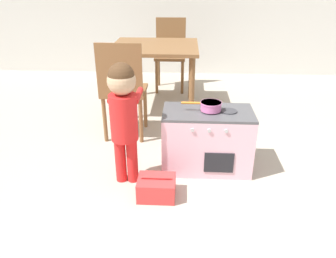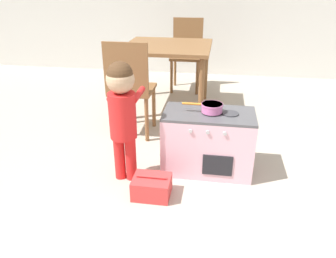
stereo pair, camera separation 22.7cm
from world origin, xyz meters
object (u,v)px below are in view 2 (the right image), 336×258
object	(u,v)px
toy_pot	(212,107)
toy_basket	(152,187)
child_figure	(122,107)
dining_chair_near	(130,87)
dining_chair_far	(187,52)
dining_table	(168,54)
play_kitchen	(208,142)

from	to	relation	value
toy_pot	toy_basket	distance (m)	0.72
child_figure	toy_basket	xyz separation A→B (m)	(0.24, -0.19, -0.51)
dining_chair_near	dining_chair_far	xyz separation A→B (m)	(0.35, 1.53, 0.00)
toy_pot	dining_table	xyz separation A→B (m)	(-0.53, 1.25, 0.10)
child_figure	dining_table	bearing A→B (deg)	86.76
child_figure	dining_table	world-z (taller)	child_figure
toy_pot	toy_basket	world-z (taller)	toy_pot
child_figure	dining_chair_far	xyz separation A→B (m)	(0.21, 2.25, -0.09)
play_kitchen	toy_basket	distance (m)	0.58
child_figure	dining_chair_near	bearing A→B (deg)	100.95
toy_basket	dining_table	bearing A→B (deg)	95.31
toy_pot	dining_chair_far	distance (m)	2.07
dining_table	dining_chair_far	distance (m)	0.80
toy_basket	dining_table	xyz separation A→B (m)	(-0.16, 1.67, 0.56)
dining_chair_near	dining_chair_far	distance (m)	1.57
child_figure	dining_table	distance (m)	1.48
play_kitchen	child_figure	size ratio (longest dim) A/B	0.76
toy_basket	dining_chair_near	bearing A→B (deg)	112.49
child_figure	dining_chair_far	world-z (taller)	dining_chair_far
play_kitchen	toy_pot	world-z (taller)	toy_pot
play_kitchen	dining_table	xyz separation A→B (m)	(-0.52, 1.25, 0.38)
toy_pot	dining_table	distance (m)	1.36
play_kitchen	dining_table	world-z (taller)	dining_table
dining_chair_far	child_figure	bearing A→B (deg)	84.61
dining_table	dining_chair_far	world-z (taller)	dining_chair_far
toy_basket	dining_chair_far	xyz separation A→B (m)	(-0.03, 2.45, 0.42)
toy_basket	dining_chair_near	size ratio (longest dim) A/B	0.29
toy_pot	dining_table	bearing A→B (deg)	112.90
dining_table	dining_chair_near	world-z (taller)	dining_chair_near
play_kitchen	dining_chair_far	xyz separation A→B (m)	(-0.39, 2.03, 0.25)
toy_pot	dining_chair_near	world-z (taller)	dining_chair_near
play_kitchen	dining_chair_far	bearing A→B (deg)	100.79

